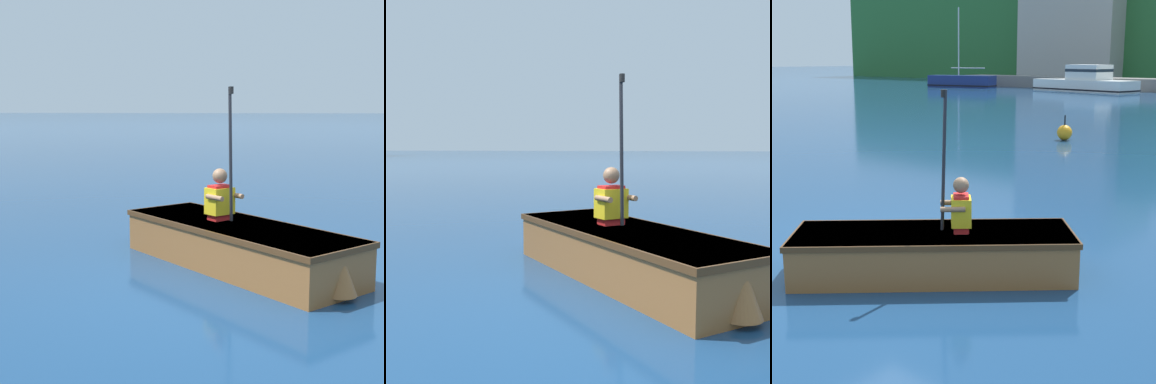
# 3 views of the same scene
# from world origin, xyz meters

# --- Properties ---
(ground_plane) EXTENTS (300.00, 300.00, 0.00)m
(ground_plane) POSITION_xyz_m (0.00, 0.00, 0.00)
(ground_plane) COLOR navy
(rowboat_foreground) EXTENTS (2.88, 2.78, 0.49)m
(rowboat_foreground) POSITION_xyz_m (0.98, -0.14, 0.28)
(rowboat_foreground) COLOR #935B2D
(rowboat_foreground) RESTS_ON ground
(person_paddler) EXTENTS (0.46, 0.46, 1.50)m
(person_paddler) POSITION_xyz_m (1.22, 0.08, 0.77)
(person_paddler) COLOR red
(person_paddler) RESTS_ON rowboat_foreground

